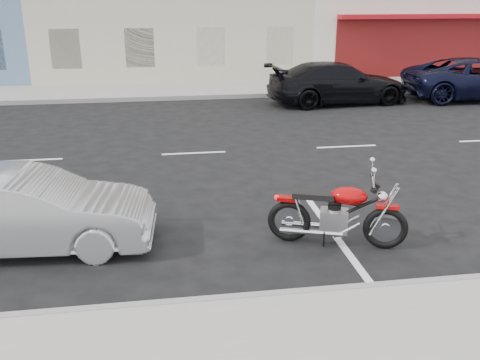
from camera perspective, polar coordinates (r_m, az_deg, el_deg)
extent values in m
plane|color=black|center=(13.77, 3.40, 3.23)|extent=(120.00, 120.00, 0.00)
cube|color=gray|center=(22.06, -14.45, 9.07)|extent=(80.00, 3.40, 0.15)
cube|color=gray|center=(20.40, -14.87, 8.23)|extent=(80.00, 0.12, 0.16)
torus|color=black|center=(8.83, 20.30, -5.32)|extent=(0.70, 0.34, 0.70)
torus|color=black|center=(8.68, 10.42, -4.80)|extent=(0.70, 0.34, 0.70)
cube|color=#A00507|center=(8.69, 20.58, -3.13)|extent=(0.38, 0.24, 0.05)
cube|color=#A00507|center=(8.53, 10.30, -2.41)|extent=(0.35, 0.26, 0.06)
cube|color=gray|center=(8.69, 15.13, -4.69)|extent=(0.52, 0.44, 0.35)
ellipsoid|color=#A00507|center=(8.55, 16.78, -2.08)|extent=(0.67, 0.53, 0.28)
cube|color=black|center=(8.51, 13.07, -1.99)|extent=(0.70, 0.47, 0.09)
cylinder|color=silver|center=(8.52, 19.30, -0.71)|extent=(0.28, 0.70, 0.04)
sphere|color=silver|center=(8.62, 20.09, -2.13)|extent=(0.18, 0.18, 0.18)
cylinder|color=silver|center=(8.60, 12.80, -5.97)|extent=(0.96, 0.40, 0.08)
cylinder|color=silver|center=(8.87, 12.75, -5.16)|extent=(0.96, 0.40, 0.08)
cylinder|color=silver|center=(8.70, 20.21, -3.43)|extent=(0.40, 0.18, 0.83)
cylinder|color=black|center=(8.65, 16.75, -3.69)|extent=(0.81, 0.33, 0.51)
imported|color=#9C9EA3|center=(8.92, -21.70, -3.15)|extent=(3.93, 1.60, 1.27)
imported|color=black|center=(22.15, 24.16, 9.82)|extent=(5.61, 2.88, 1.51)
imported|color=black|center=(19.78, 10.37, 10.15)|extent=(5.23, 2.52, 1.47)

